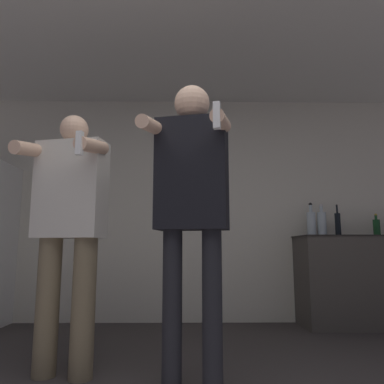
{
  "coord_description": "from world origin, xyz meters",
  "views": [
    {
      "loc": [
        0.01,
        -1.24,
        0.77
      ],
      "look_at": [
        0.04,
        0.96,
        1.12
      ],
      "focal_mm": 35.0,
      "sensor_mm": 36.0,
      "label": 1
    }
  ],
  "objects_px": {
    "person_woman_foreground": "(192,195)",
    "person_man_side": "(69,223)",
    "bottle_amber_bourbon": "(322,223)",
    "bottle_clear_vodka": "(338,224)",
    "bottle_green_wine": "(377,227)",
    "bottle_red_label": "(311,223)"
  },
  "relations": [
    {
      "from": "bottle_amber_bourbon",
      "to": "bottle_clear_vodka",
      "type": "relative_size",
      "value": 1.01
    },
    {
      "from": "bottle_green_wine",
      "to": "person_man_side",
      "type": "xyz_separation_m",
      "value": [
        -2.85,
        -1.6,
        -0.08
      ]
    },
    {
      "from": "bottle_red_label",
      "to": "bottle_clear_vodka",
      "type": "xyz_separation_m",
      "value": [
        0.29,
        -0.0,
        -0.01
      ]
    },
    {
      "from": "bottle_amber_bourbon",
      "to": "person_woman_foreground",
      "type": "xyz_separation_m",
      "value": [
        -1.45,
        -1.86,
        0.03
      ]
    },
    {
      "from": "bottle_green_wine",
      "to": "bottle_amber_bourbon",
      "type": "xyz_separation_m",
      "value": [
        -0.6,
        0.0,
        0.04
      ]
    },
    {
      "from": "person_woman_foreground",
      "to": "bottle_green_wine",
      "type": "bearing_deg",
      "value": 42.35
    },
    {
      "from": "bottle_amber_bourbon",
      "to": "person_man_side",
      "type": "distance_m",
      "value": 2.76
    },
    {
      "from": "bottle_red_label",
      "to": "person_man_side",
      "type": "bearing_deg",
      "value": -143.05
    },
    {
      "from": "bottle_amber_bourbon",
      "to": "bottle_clear_vodka",
      "type": "bearing_deg",
      "value": -0.0
    },
    {
      "from": "bottle_red_label",
      "to": "bottle_clear_vodka",
      "type": "distance_m",
      "value": 0.29
    },
    {
      "from": "bottle_amber_bourbon",
      "to": "person_woman_foreground",
      "type": "distance_m",
      "value": 2.36
    },
    {
      "from": "bottle_amber_bourbon",
      "to": "person_man_side",
      "type": "relative_size",
      "value": 0.21
    },
    {
      "from": "bottle_red_label",
      "to": "bottle_amber_bourbon",
      "type": "bearing_deg",
      "value": 0.0
    },
    {
      "from": "bottle_red_label",
      "to": "bottle_clear_vodka",
      "type": "height_order",
      "value": "bottle_red_label"
    },
    {
      "from": "bottle_green_wine",
      "to": "person_woman_foreground",
      "type": "xyz_separation_m",
      "value": [
        -2.05,
        -1.86,
        0.07
      ]
    },
    {
      "from": "bottle_clear_vodka",
      "to": "person_woman_foreground",
      "type": "relative_size",
      "value": 0.19
    },
    {
      "from": "bottle_green_wine",
      "to": "person_woman_foreground",
      "type": "height_order",
      "value": "person_woman_foreground"
    },
    {
      "from": "person_woman_foreground",
      "to": "bottle_amber_bourbon",
      "type": "bearing_deg",
      "value": 52.18
    },
    {
      "from": "person_woman_foreground",
      "to": "person_man_side",
      "type": "height_order",
      "value": "person_woman_foreground"
    },
    {
      "from": "bottle_clear_vodka",
      "to": "person_man_side",
      "type": "distance_m",
      "value": 2.91
    },
    {
      "from": "bottle_green_wine",
      "to": "person_man_side",
      "type": "distance_m",
      "value": 3.27
    },
    {
      "from": "bottle_clear_vodka",
      "to": "person_woman_foreground",
      "type": "bearing_deg",
      "value": -131.01
    }
  ]
}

